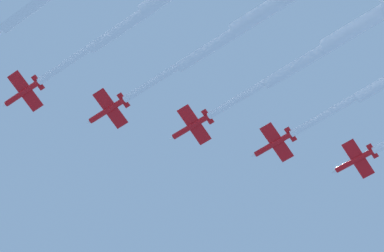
% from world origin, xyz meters
% --- Properties ---
extents(jet_starboard_inner, '(60.33, 24.65, 4.31)m').
position_xyz_m(jet_starboard_inner, '(-28.72, 3.26, 200.93)').
color(jet_starboard_inner, red).
extents(jet_port_mid, '(61.38, 25.09, 4.41)m').
position_xyz_m(jet_port_mid, '(-35.79, -12.45, 200.40)').
color(jet_port_mid, red).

